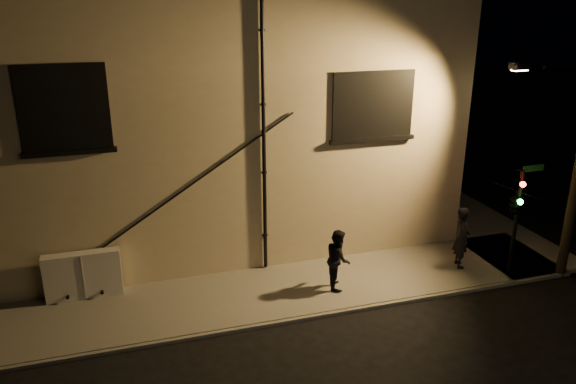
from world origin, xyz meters
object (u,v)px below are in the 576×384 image
object	(u,v)px
utility_cabinet	(83,275)
pedestrian_a	(462,237)
streetlamp_pole	(575,161)
pedestrian_b	(338,259)
traffic_signal	(515,204)

from	to	relation	value
utility_cabinet	pedestrian_a	xyz separation A→B (m)	(11.05, -1.43, 0.30)
utility_cabinet	pedestrian_a	distance (m)	11.15
streetlamp_pole	pedestrian_b	bearing A→B (deg)	170.82
pedestrian_a	pedestrian_b	world-z (taller)	pedestrian_a
utility_cabinet	streetlamp_pole	world-z (taller)	streetlamp_pole
traffic_signal	streetlamp_pole	size ratio (longest dim) A/B	0.49
pedestrian_b	streetlamp_pole	bearing A→B (deg)	-83.41
pedestrian_b	streetlamp_pole	distance (m)	7.31
pedestrian_a	streetlamp_pole	world-z (taller)	streetlamp_pole
utility_cabinet	streetlamp_pole	distance (m)	14.23
utility_cabinet	streetlamp_pole	xyz separation A→B (m)	(13.69, -2.61, 2.84)
traffic_signal	streetlamp_pole	bearing A→B (deg)	-12.49
pedestrian_b	traffic_signal	world-z (taller)	traffic_signal
pedestrian_b	streetlamp_pole	xyz separation A→B (m)	(6.74, -1.09, 2.63)
pedestrian_a	traffic_signal	bearing A→B (deg)	-112.21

